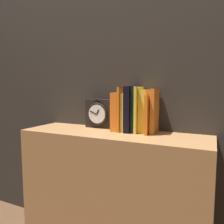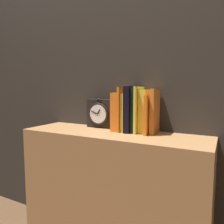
% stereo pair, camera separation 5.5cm
% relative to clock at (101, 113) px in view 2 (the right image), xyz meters
% --- Properties ---
extents(wall_back, '(6.00, 0.05, 2.60)m').
position_rel_clock_xyz_m(wall_back, '(0.14, 0.07, 0.48)').
color(wall_back, '#2D2823').
rests_on(wall_back, ground_plane).
extents(bookshelf, '(1.05, 0.31, 0.74)m').
position_rel_clock_xyz_m(bookshelf, '(0.14, -0.11, -0.46)').
color(bookshelf, '#A87547').
rests_on(bookshelf, ground_plane).
extents(clock, '(0.18, 0.08, 0.18)m').
position_rel_clock_xyz_m(clock, '(0.00, 0.00, 0.00)').
color(clock, black).
rests_on(clock, bookshelf).
extents(book_slot0_orange, '(0.04, 0.13, 0.22)m').
position_rel_clock_xyz_m(book_slot0_orange, '(0.14, -0.03, 0.02)').
color(book_slot0_orange, orange).
rests_on(book_slot0_orange, bookshelf).
extents(book_slot1_orange, '(0.01, 0.14, 0.25)m').
position_rel_clock_xyz_m(book_slot1_orange, '(0.17, -0.03, 0.04)').
color(book_slot1_orange, orange).
rests_on(book_slot1_orange, bookshelf).
extents(book_slot2_yellow, '(0.02, 0.13, 0.22)m').
position_rel_clock_xyz_m(book_slot2_yellow, '(0.19, -0.03, 0.02)').
color(book_slot2_yellow, yellow).
rests_on(book_slot2_yellow, bookshelf).
extents(book_slot3_black, '(0.03, 0.14, 0.26)m').
position_rel_clock_xyz_m(book_slot3_black, '(0.22, -0.03, 0.04)').
color(book_slot3_black, black).
rests_on(book_slot3_black, bookshelf).
extents(book_slot4_black, '(0.02, 0.13, 0.25)m').
position_rel_clock_xyz_m(book_slot4_black, '(0.25, -0.03, 0.04)').
color(book_slot4_black, black).
rests_on(book_slot4_black, bookshelf).
extents(book_slot5_yellow, '(0.01, 0.14, 0.25)m').
position_rel_clock_xyz_m(book_slot5_yellow, '(0.26, -0.03, 0.04)').
color(book_slot5_yellow, yellow).
rests_on(book_slot5_yellow, bookshelf).
extents(book_slot6_yellow, '(0.04, 0.11, 0.24)m').
position_rel_clock_xyz_m(book_slot6_yellow, '(0.29, -0.02, 0.03)').
color(book_slot6_yellow, yellow).
rests_on(book_slot6_yellow, bookshelf).
extents(book_slot7_orange, '(0.02, 0.15, 0.21)m').
position_rel_clock_xyz_m(book_slot7_orange, '(0.33, -0.04, 0.02)').
color(book_slot7_orange, orange).
rests_on(book_slot7_orange, bookshelf).
extents(book_slot8_orange, '(0.02, 0.12, 0.24)m').
position_rel_clock_xyz_m(book_slot8_orange, '(0.35, -0.02, 0.03)').
color(book_slot8_orange, orange).
rests_on(book_slot8_orange, bookshelf).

